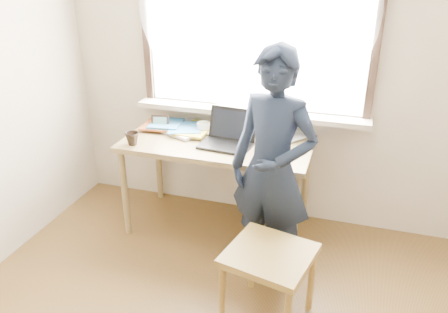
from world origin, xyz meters
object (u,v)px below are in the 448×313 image
(mug_dark, at_px, (132,139))
(work_chair, at_px, (269,263))
(desk, at_px, (218,151))
(mug_white, at_px, (203,128))
(laptop, at_px, (229,136))
(person, at_px, (272,170))

(mug_dark, distance_m, work_chair, 1.39)
(desk, height_order, mug_dark, mug_dark)
(mug_white, xyz_separation_m, mug_dark, (-0.42, -0.39, 0.00))
(desk, distance_m, mug_white, 0.24)
(laptop, xyz_separation_m, person, (0.41, -0.39, -0.03))
(mug_white, relative_size, work_chair, 0.20)
(mug_white, bearing_deg, mug_dark, -137.52)
(work_chair, bearing_deg, desk, 124.67)
(work_chair, bearing_deg, person, 101.37)
(laptop, relative_size, person, 0.25)
(desk, relative_size, mug_dark, 13.85)
(mug_white, relative_size, mug_dark, 1.07)
(mug_white, distance_m, person, 0.87)
(desk, height_order, mug_white, mug_white)
(desk, relative_size, person, 0.90)
(person, bearing_deg, mug_dark, -173.56)
(mug_dark, xyz_separation_m, person, (1.09, -0.17, -0.02))
(desk, bearing_deg, laptop, -15.27)
(desk, xyz_separation_m, laptop, (0.10, -0.03, 0.14))
(mug_white, height_order, person, person)
(desk, relative_size, work_chair, 2.54)
(mug_white, bearing_deg, desk, -39.92)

